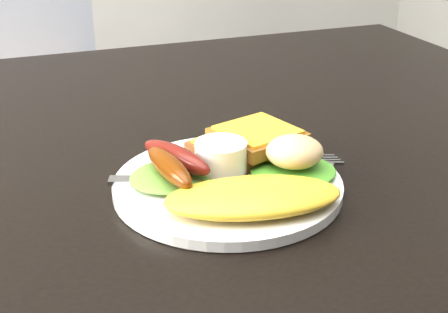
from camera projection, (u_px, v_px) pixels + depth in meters
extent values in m
cube|color=black|center=(137.00, 151.00, 0.74)|extent=(1.20, 0.80, 0.04)
cube|color=tan|center=(35.00, 99.00, 1.75)|extent=(0.54, 0.54, 0.05)
imported|color=navy|center=(42.00, 64.00, 1.38)|extent=(0.53, 0.43, 1.29)
cylinder|color=white|center=(228.00, 185.00, 0.61)|extent=(0.22, 0.22, 0.01)
ellipsoid|color=#558428|center=(172.00, 176.00, 0.60)|extent=(0.10, 0.09, 0.01)
ellipsoid|color=green|center=(293.00, 171.00, 0.61)|extent=(0.09, 0.08, 0.01)
ellipsoid|color=yellow|center=(253.00, 197.00, 0.55)|extent=(0.17, 0.11, 0.02)
ellipsoid|color=#6D3008|center=(169.00, 167.00, 0.58)|extent=(0.03, 0.09, 0.02)
ellipsoid|color=maroon|center=(176.00, 157.00, 0.60)|extent=(0.06, 0.09, 0.02)
cylinder|color=white|center=(221.00, 157.00, 0.61)|extent=(0.06, 0.06, 0.03)
cube|color=brown|center=(238.00, 149.00, 0.65)|extent=(0.10, 0.10, 0.01)
cube|color=olive|center=(258.00, 137.00, 0.65)|extent=(0.10, 0.10, 0.01)
ellipsoid|color=#ECEFA5|center=(294.00, 152.00, 0.60)|extent=(0.06, 0.05, 0.03)
cube|color=#ADAFB7|center=(200.00, 180.00, 0.60)|extent=(0.17, 0.07, 0.00)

